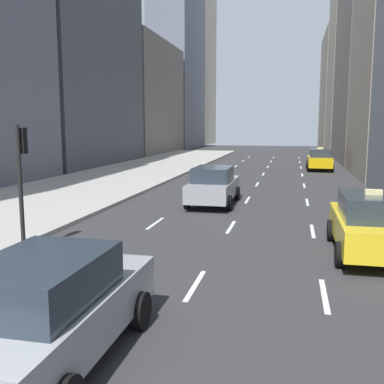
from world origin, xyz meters
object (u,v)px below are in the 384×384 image
object	(u,v)px
taxi_second	(370,224)
sedan_silver_behind	(213,185)
traffic_light_pole	(21,167)
taxi_lead	(320,159)
sedan_black_near	(50,309)

from	to	relation	value
taxi_second	sedan_silver_behind	world-z (taller)	taxi_second
taxi_second	traffic_light_pole	bearing A→B (deg)	-169.94
taxi_lead	traffic_light_pole	world-z (taller)	traffic_light_pole
taxi_second	traffic_light_pole	size ratio (longest dim) A/B	1.22
sedan_black_near	traffic_light_pole	size ratio (longest dim) A/B	1.23
taxi_lead	taxi_second	distance (m)	24.55
taxi_second	sedan_silver_behind	xyz separation A→B (m)	(-5.60, 7.02, 0.00)
sedan_black_near	sedan_silver_behind	size ratio (longest dim) A/B	0.96
sedan_silver_behind	traffic_light_pole	xyz separation A→B (m)	(-3.95, -8.72, 1.53)
taxi_second	sedan_black_near	bearing A→B (deg)	-128.11
taxi_lead	traffic_light_pole	xyz separation A→B (m)	(-9.55, -26.24, 1.53)
sedan_silver_behind	sedan_black_near	bearing A→B (deg)	-90.00
taxi_lead	sedan_black_near	bearing A→B (deg)	-100.02
sedan_black_near	traffic_light_pole	xyz separation A→B (m)	(-3.95, 5.45, 1.54)
taxi_lead	taxi_second	bearing A→B (deg)	-90.00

